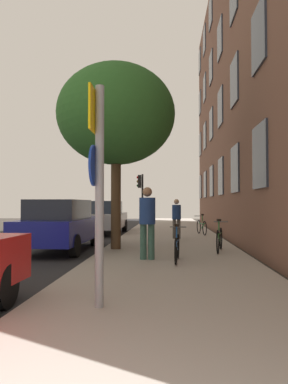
# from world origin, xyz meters

# --- Properties ---
(ground_plane) EXTENTS (41.80, 41.80, 0.00)m
(ground_plane) POSITION_xyz_m (-2.40, 15.00, 0.00)
(ground_plane) COLOR #332D28
(road_asphalt) EXTENTS (7.00, 38.00, 0.01)m
(road_asphalt) POSITION_xyz_m (-4.50, 15.00, 0.01)
(road_asphalt) COLOR #232326
(road_asphalt) RESTS_ON ground
(sidewalk) EXTENTS (4.20, 38.00, 0.12)m
(sidewalk) POSITION_xyz_m (1.10, 15.00, 0.06)
(sidewalk) COLOR #9E9389
(sidewalk) RESTS_ON ground
(building_facade) EXTENTS (0.56, 27.00, 13.71)m
(building_facade) POSITION_xyz_m (3.69, 14.50, 6.87)
(building_facade) COLOR brown
(building_facade) RESTS_ON ground
(sign_post) EXTENTS (0.16, 0.60, 3.01)m
(sign_post) POSITION_xyz_m (0.08, 4.37, 1.88)
(sign_post) COLOR gray
(sign_post) RESTS_ON sidewalk
(traffic_light) EXTENTS (0.43, 0.24, 3.22)m
(traffic_light) POSITION_xyz_m (-0.70, 22.14, 2.34)
(traffic_light) COLOR black
(traffic_light) RESTS_ON sidewalk
(tree_near) EXTENTS (3.66, 3.66, 5.71)m
(tree_near) POSITION_xyz_m (-0.58, 10.65, 4.26)
(tree_near) COLOR #4C3823
(tree_near) RESTS_ON sidewalk
(bicycle_0) EXTENTS (0.42, 1.58, 0.91)m
(bicycle_0) POSITION_xyz_m (1.24, 8.30, 0.47)
(bicycle_0) COLOR black
(bicycle_0) RESTS_ON sidewalk
(bicycle_1) EXTENTS (0.52, 1.63, 0.95)m
(bicycle_1) POSITION_xyz_m (2.51, 10.19, 0.49)
(bicycle_1) COLOR black
(bicycle_1) RESTS_ON sidewalk
(bicycle_2) EXTENTS (0.45, 1.63, 0.92)m
(bicycle_2) POSITION_xyz_m (2.52, 16.02, 0.48)
(bicycle_2) COLOR black
(bicycle_2) RESTS_ON sidewalk
(pedestrian_0) EXTENTS (0.52, 0.52, 1.80)m
(pedestrian_0) POSITION_xyz_m (0.51, 8.59, 1.15)
(pedestrian_0) COLOR #33594C
(pedestrian_0) RESTS_ON sidewalk
(pedestrian_1) EXTENTS (0.49, 0.49, 1.57)m
(pedestrian_1) POSITION_xyz_m (1.35, 14.04, 1.02)
(pedestrian_1) COLOR #4C4742
(pedestrian_1) RESTS_ON sidewalk
(car_1) EXTENTS (1.82, 4.44, 1.62)m
(car_1) POSITION_xyz_m (-2.39, 10.92, 0.84)
(car_1) COLOR navy
(car_1) RESTS_ON road_asphalt
(car_2) EXTENTS (1.86, 4.46, 1.62)m
(car_2) POSITION_xyz_m (-2.14, 17.46, 0.84)
(car_2) COLOR #B7B7BC
(car_2) RESTS_ON road_asphalt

